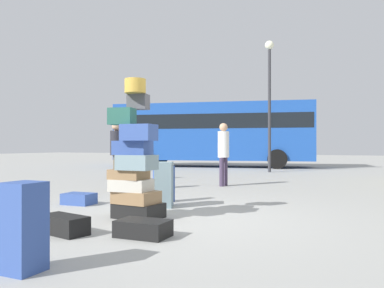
# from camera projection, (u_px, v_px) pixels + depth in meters

# --- Properties ---
(ground_plane) EXTENTS (80.00, 80.00, 0.00)m
(ground_plane) POSITION_uv_depth(u_px,v_px,m) (171.00, 217.00, 5.89)
(ground_plane) COLOR #9E9E99
(suitcase_tower) EXTENTS (0.75, 0.65, 2.08)m
(suitcase_tower) POSITION_uv_depth(u_px,v_px,m) (135.00, 166.00, 5.81)
(suitcase_tower) COLOR black
(suitcase_tower) RESTS_ON ground
(suitcase_navy_behind_tower) EXTENTS (0.31, 0.44, 0.69)m
(suitcase_navy_behind_tower) POSITION_uv_depth(u_px,v_px,m) (164.00, 184.00, 7.47)
(suitcase_navy_behind_tower) COLOR #334F99
(suitcase_navy_behind_tower) RESTS_ON ground
(suitcase_slate_left_side) EXTENTS (0.41, 0.46, 0.79)m
(suitcase_slate_left_side) POSITION_uv_depth(u_px,v_px,m) (164.00, 185.00, 6.86)
(suitcase_slate_left_side) COLOR gray
(suitcase_slate_left_side) RESTS_ON ground
(suitcase_black_foreground_near) EXTENTS (0.71, 0.45, 0.23)m
(suitcase_black_foreground_near) POSITION_uv_depth(u_px,v_px,m) (64.00, 225.00, 4.79)
(suitcase_black_foreground_near) COLOR black
(suitcase_black_foreground_near) RESTS_ON ground
(suitcase_black_right_side) EXTENTS (0.63, 0.41, 0.20)m
(suitcase_black_right_side) POSITION_uv_depth(u_px,v_px,m) (143.00, 228.00, 4.64)
(suitcase_black_right_side) COLOR black
(suitcase_black_right_side) RESTS_ON ground
(suitcase_navy_white_trunk) EXTENTS (0.57, 0.42, 0.20)m
(suitcase_navy_white_trunk) POSITION_uv_depth(u_px,v_px,m) (79.00, 199.00, 7.18)
(suitcase_navy_white_trunk) COLOR #334F99
(suitcase_navy_white_trunk) RESTS_ON ground
(suitcase_navy_upright_blue) EXTENTS (0.30, 0.31, 0.77)m
(suitcase_navy_upright_blue) POSITION_uv_depth(u_px,v_px,m) (23.00, 227.00, 3.35)
(suitcase_navy_upright_blue) COLOR #334F99
(suitcase_navy_upright_blue) RESTS_ON ground
(person_bearded_onlooker) EXTENTS (0.30, 0.30, 1.65)m
(person_bearded_onlooker) POSITION_uv_depth(u_px,v_px,m) (117.00, 149.00, 9.30)
(person_bearded_onlooker) COLOR brown
(person_bearded_onlooker) RESTS_ON ground
(person_tourist_with_camera) EXTENTS (0.30, 0.34, 1.67)m
(person_tourist_with_camera) POSITION_uv_depth(u_px,v_px,m) (223.00, 149.00, 10.42)
(person_tourist_with_camera) COLOR #3F334C
(person_tourist_with_camera) RESTS_ON ground
(person_passerby_in_red) EXTENTS (0.30, 0.32, 1.64)m
(person_passerby_in_red) POSITION_uv_depth(u_px,v_px,m) (118.00, 149.00, 12.07)
(person_passerby_in_red) COLOR #3F334C
(person_passerby_in_red) RESTS_ON ground
(parked_bus) EXTENTS (10.11, 4.51, 3.15)m
(parked_bus) POSITION_uv_depth(u_px,v_px,m) (213.00, 130.00, 19.83)
(parked_bus) COLOR #1E4CA5
(parked_bus) RESTS_ON ground
(lamp_post) EXTENTS (0.36, 0.36, 5.31)m
(lamp_post) POSITION_uv_depth(u_px,v_px,m) (269.00, 85.00, 15.78)
(lamp_post) COLOR #333338
(lamp_post) RESTS_ON ground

